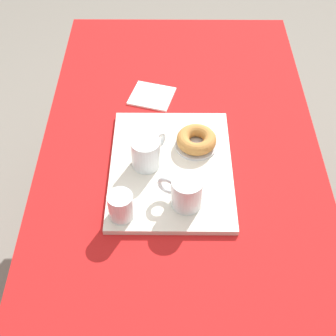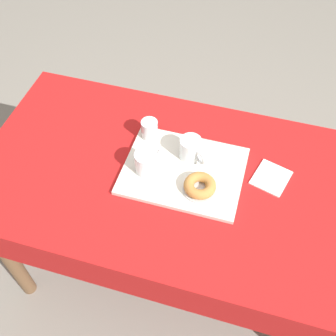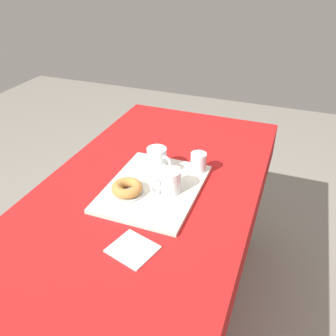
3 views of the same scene
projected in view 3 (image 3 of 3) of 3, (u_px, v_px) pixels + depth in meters
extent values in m
plane|color=gray|center=(152.00, 315.00, 1.74)|extent=(6.00, 6.00, 0.00)
cube|color=red|center=(147.00, 193.00, 1.35)|extent=(1.54, 0.81, 0.04)
cube|color=red|center=(62.00, 190.00, 1.52)|extent=(1.54, 0.01, 0.14)
cube|color=red|center=(249.00, 236.00, 1.28)|extent=(1.54, 0.01, 0.14)
cube|color=red|center=(202.00, 131.00, 2.00)|extent=(0.01, 0.81, 0.14)
cylinder|color=brown|center=(147.00, 172.00, 2.18)|extent=(0.06, 0.06, 0.73)
cylinder|color=brown|center=(248.00, 193.00, 1.99)|extent=(0.06, 0.06, 0.73)
cube|color=silver|center=(154.00, 188.00, 1.33)|extent=(0.43, 0.33, 0.02)
cylinder|color=white|center=(157.00, 158.00, 1.42)|extent=(0.08, 0.08, 0.09)
cylinder|color=#84380F|center=(157.00, 160.00, 1.43)|extent=(0.07, 0.07, 0.06)
torus|color=white|center=(166.00, 162.00, 1.39)|extent=(0.03, 0.06, 0.06)
cylinder|color=white|center=(170.00, 181.00, 1.28)|extent=(0.08, 0.08, 0.09)
cylinder|color=#84380F|center=(170.00, 183.00, 1.28)|extent=(0.07, 0.07, 0.06)
torus|color=white|center=(157.00, 185.00, 1.26)|extent=(0.05, 0.04, 0.06)
cylinder|color=white|center=(198.00, 162.00, 1.41)|extent=(0.06, 0.06, 0.08)
cylinder|color=silver|center=(198.00, 164.00, 1.41)|extent=(0.05, 0.05, 0.05)
cylinder|color=silver|center=(128.00, 193.00, 1.29)|extent=(0.12, 0.12, 0.01)
torus|color=#BC7F3D|center=(127.00, 188.00, 1.28)|extent=(0.11, 0.11, 0.04)
cube|color=white|center=(133.00, 249.00, 1.07)|extent=(0.15, 0.16, 0.01)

